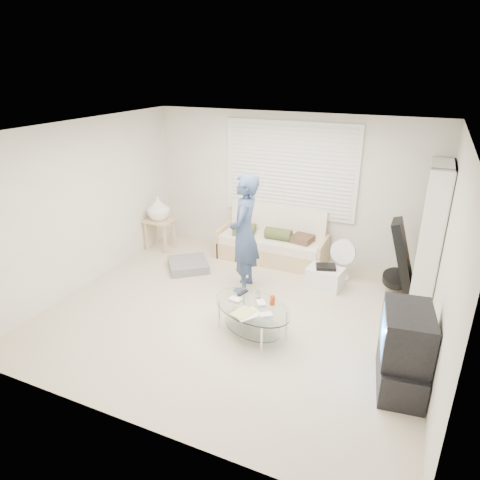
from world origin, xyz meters
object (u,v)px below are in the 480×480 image
at_px(bookshelf, 431,230).
at_px(futon_sofa, 273,243).
at_px(coffee_table, 252,311).
at_px(tv_unit, 404,351).

bearing_deg(bookshelf, futon_sofa, 175.99).
relative_size(futon_sofa, coffee_table, 1.43).
xyz_separation_m(tv_unit, coffee_table, (-1.80, 0.24, -0.11)).
bearing_deg(futon_sofa, bookshelf, -4.01).
relative_size(futon_sofa, tv_unit, 2.03).
bearing_deg(coffee_table, futon_sofa, 103.56).
height_order(bookshelf, coffee_table, bookshelf).
height_order(futon_sofa, tv_unit, tv_unit).
bearing_deg(tv_unit, bookshelf, 86.94).
bearing_deg(coffee_table, bookshelf, 47.51).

